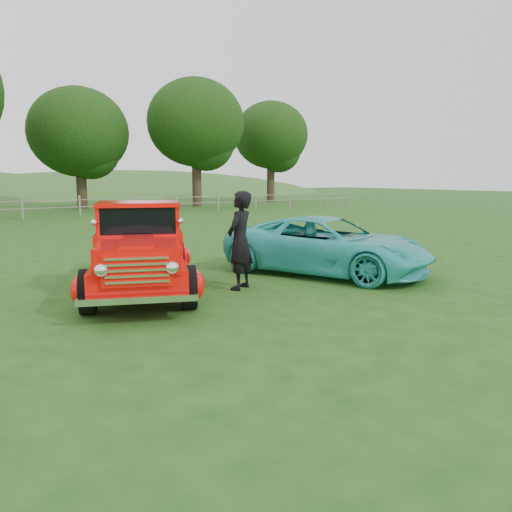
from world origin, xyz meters
TOP-DOWN VIEW (x-y plane):
  - ground at (0.00, 0.00)m, footprint 140.00×140.00m
  - fence_line at (0.00, 22.00)m, footprint 48.00×0.12m
  - tree_near_east at (5.00, 29.00)m, footprint 6.80×6.80m
  - tree_mid_east at (13.00, 27.00)m, footprint 7.20×7.20m
  - tree_far_east at (22.00, 30.00)m, footprint 6.60×6.60m
  - red_pickup at (-0.98, 2.23)m, footprint 3.52×5.28m
  - teal_sedan at (3.32, 1.55)m, footprint 3.94×5.29m
  - man at (0.77, 1.32)m, footprint 0.86×0.79m

SIDE VIEW (x-z plane):
  - ground at x=0.00m, z-range 0.00..0.00m
  - fence_line at x=0.00m, z-range 0.00..1.20m
  - teal_sedan at x=3.32m, z-range 0.00..1.33m
  - red_pickup at x=-0.98m, z-range -0.09..1.69m
  - man at x=0.77m, z-range 0.00..1.98m
  - tree_near_east at x=5.00m, z-range 1.08..9.41m
  - tree_far_east at x=22.00m, z-range 1.43..10.29m
  - tree_mid_east at x=13.00m, z-range 1.45..10.89m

